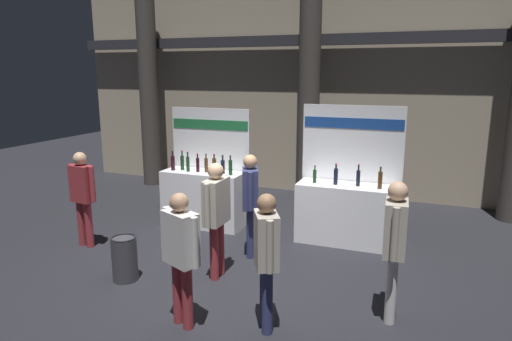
{
  "coord_description": "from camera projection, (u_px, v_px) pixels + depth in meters",
  "views": [
    {
      "loc": [
        2.58,
        -5.55,
        2.89
      ],
      "look_at": [
        0.04,
        0.97,
        1.35
      ],
      "focal_mm": 31.96,
      "sensor_mm": 36.0,
      "label": 1
    }
  ],
  "objects": [
    {
      "name": "visitor_0",
      "position": [
        395.0,
        238.0,
        5.21
      ],
      "size": [
        0.27,
        0.58,
        1.68
      ],
      "rotation": [
        0.0,
        0.0,
        4.78
      ],
      "color": "silver",
      "rests_on": "ground_plane"
    },
    {
      "name": "exhibitor_booth_0",
      "position": [
        204.0,
        194.0,
        8.63
      ],
      "size": [
        1.61,
        0.66,
        2.2
      ],
      "color": "white",
      "rests_on": "ground_plane"
    },
    {
      "name": "visitor_6",
      "position": [
        250.0,
        196.0,
        7.08
      ],
      "size": [
        0.37,
        0.53,
        1.64
      ],
      "rotation": [
        0.0,
        0.0,
        1.96
      ],
      "color": "navy",
      "rests_on": "ground_plane"
    },
    {
      "name": "exhibitor_booth_1",
      "position": [
        346.0,
        208.0,
        7.74
      ],
      "size": [
        1.72,
        0.66,
        2.32
      ],
      "color": "white",
      "rests_on": "ground_plane"
    },
    {
      "name": "visitor_3",
      "position": [
        181.0,
        248.0,
        5.09
      ],
      "size": [
        0.55,
        0.39,
        1.59
      ],
      "rotation": [
        0.0,
        0.0,
        5.86
      ],
      "color": "maroon",
      "rests_on": "ground_plane"
    },
    {
      "name": "hall_colonnade",
      "position": [
        317.0,
        58.0,
        10.4
      ],
      "size": [
        12.54,
        1.14,
        6.48
      ],
      "color": "tan",
      "rests_on": "ground_plane"
    },
    {
      "name": "trash_bin",
      "position": [
        125.0,
        258.0,
        6.37
      ],
      "size": [
        0.35,
        0.35,
        0.64
      ],
      "color": "#38383D",
      "rests_on": "ground_plane"
    },
    {
      "name": "visitor_5",
      "position": [
        82.0,
        192.0,
        7.49
      ],
      "size": [
        0.55,
        0.25,
        1.61
      ],
      "rotation": [
        0.0,
        0.0,
        3.02
      ],
      "color": "maroon",
      "rests_on": "ground_plane"
    },
    {
      "name": "visitor_4",
      "position": [
        266.0,
        251.0,
        5.01
      ],
      "size": [
        0.4,
        0.51,
        1.6
      ],
      "rotation": [
        0.0,
        0.0,
        2.06
      ],
      "color": "navy",
      "rests_on": "ground_plane"
    },
    {
      "name": "visitor_2",
      "position": [
        216.0,
        210.0,
        6.32
      ],
      "size": [
        0.22,
        0.64,
        1.66
      ],
      "rotation": [
        0.0,
        0.0,
        1.57
      ],
      "color": "maroon",
      "rests_on": "ground_plane"
    },
    {
      "name": "ground_plane",
      "position": [
        229.0,
        275.0,
        6.59
      ],
      "size": [
        25.08,
        25.08,
        0.0
      ],
      "primitive_type": "plane",
      "color": "black"
    }
  ]
}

